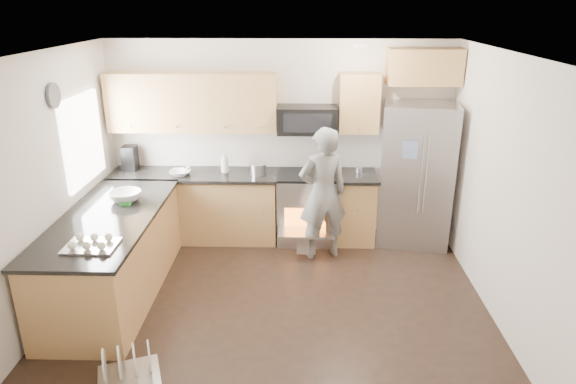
{
  "coord_description": "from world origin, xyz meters",
  "views": [
    {
      "loc": [
        0.28,
        -4.65,
        3.04
      ],
      "look_at": [
        0.14,
        0.5,
        1.12
      ],
      "focal_mm": 32.0,
      "sensor_mm": 36.0,
      "label": 1
    }
  ],
  "objects_px": {
    "refrigerator": "(416,175)",
    "stove_range": "(306,192)",
    "dish_rack": "(128,369)",
    "person": "(323,194)"
  },
  "relations": [
    {
      "from": "refrigerator",
      "to": "stove_range",
      "type": "bearing_deg",
      "value": -169.7
    },
    {
      "from": "stove_range",
      "to": "dish_rack",
      "type": "relative_size",
      "value": 2.89
    },
    {
      "from": "refrigerator",
      "to": "dish_rack",
      "type": "bearing_deg",
      "value": -126.42
    },
    {
      "from": "person",
      "to": "dish_rack",
      "type": "xyz_separation_m",
      "value": [
        -1.73,
        -2.31,
        -0.75
      ]
    },
    {
      "from": "refrigerator",
      "to": "person",
      "type": "relative_size",
      "value": 1.11
    },
    {
      "from": "stove_range",
      "to": "refrigerator",
      "type": "bearing_deg",
      "value": 0.3
    },
    {
      "from": "stove_range",
      "to": "refrigerator",
      "type": "relative_size",
      "value": 0.96
    },
    {
      "from": "stove_range",
      "to": "refrigerator",
      "type": "xyz_separation_m",
      "value": [
        1.42,
        0.01,
        0.25
      ]
    },
    {
      "from": "refrigerator",
      "to": "dish_rack",
      "type": "relative_size",
      "value": 2.99
    },
    {
      "from": "stove_range",
      "to": "person",
      "type": "bearing_deg",
      "value": -68.51
    }
  ]
}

